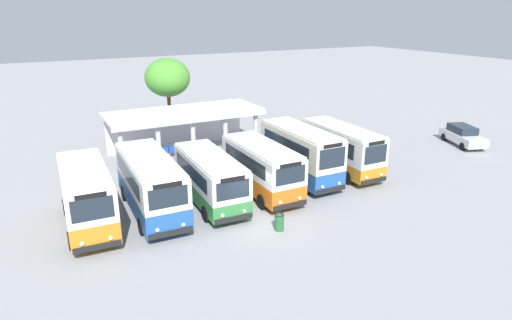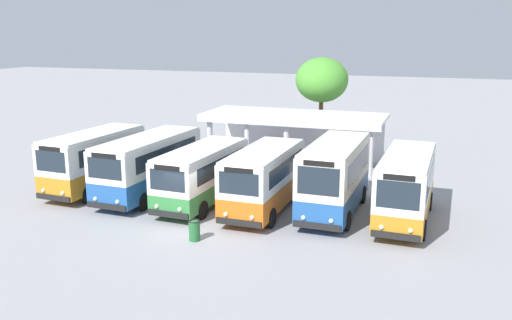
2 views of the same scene
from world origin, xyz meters
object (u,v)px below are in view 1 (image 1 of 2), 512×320
(city_bus_far_end_green, at_px, (341,147))
(city_bus_fifth_blue, at_px, (300,152))
(city_bus_fourth_amber, at_px, (262,167))
(waiting_chair_second_from_end, at_px, (172,150))
(waiting_chair_end_by_column, at_px, (165,151))
(waiting_chair_fourth_seat, at_px, (187,148))
(waiting_chair_fifth_seat, at_px, (194,147))
(waiting_chair_middle_seat, at_px, (180,149))
(city_bus_second_in_row, at_px, (150,182))
(city_bus_nearest_orange, at_px, (86,195))
(parked_car_flank, at_px, (463,135))
(litter_bin_apron, at_px, (279,222))
(city_bus_middle_cream, at_px, (210,177))

(city_bus_far_end_green, bearing_deg, city_bus_fifth_blue, 179.42)
(city_bus_fourth_amber, height_order, waiting_chair_second_from_end, city_bus_fourth_amber)
(city_bus_fifth_blue, relative_size, waiting_chair_end_by_column, 8.16)
(waiting_chair_fourth_seat, distance_m, waiting_chair_fifth_seat, 0.58)
(waiting_chair_middle_seat, xyz_separation_m, waiting_chair_fourth_seat, (0.58, 0.11, 0.00))
(city_bus_second_in_row, height_order, waiting_chair_fourth_seat, city_bus_second_in_row)
(city_bus_fifth_blue, bearing_deg, city_bus_fourth_amber, -166.40)
(city_bus_fifth_blue, height_order, waiting_chair_second_from_end, city_bus_fifth_blue)
(city_bus_nearest_orange, bearing_deg, waiting_chair_fifth_seat, 44.78)
(parked_car_flank, distance_m, waiting_chair_fifth_seat, 22.38)
(waiting_chair_fifth_seat, bearing_deg, parked_car_flank, -21.99)
(waiting_chair_fourth_seat, xyz_separation_m, waiting_chair_fifth_seat, (0.58, -0.05, 0.00))
(city_bus_far_end_green, relative_size, waiting_chair_fifth_seat, 8.27)
(city_bus_fifth_blue, relative_size, waiting_chair_fifth_seat, 8.16)
(waiting_chair_end_by_column, height_order, litter_bin_apron, litter_bin_apron)
(city_bus_middle_cream, relative_size, waiting_chair_end_by_column, 8.19)
(city_bus_fifth_blue, bearing_deg, waiting_chair_second_from_end, 124.14)
(city_bus_nearest_orange, height_order, city_bus_second_in_row, city_bus_nearest_orange)
(city_bus_nearest_orange, relative_size, waiting_chair_second_from_end, 8.04)
(parked_car_flank, xyz_separation_m, waiting_chair_end_by_column, (-23.08, 8.35, -0.31))
(city_bus_nearest_orange, relative_size, city_bus_fifth_blue, 0.98)
(waiting_chair_end_by_column, xyz_separation_m, waiting_chair_second_from_end, (0.58, 0.11, 0.00))
(waiting_chair_fifth_seat, bearing_deg, city_bus_fifth_blue, -64.21)
(city_bus_second_in_row, height_order, waiting_chair_end_by_column, city_bus_second_in_row)
(city_bus_nearest_orange, height_order, parked_car_flank, city_bus_nearest_orange)
(city_bus_second_in_row, height_order, parked_car_flank, city_bus_second_in_row)
(city_bus_fifth_blue, xyz_separation_m, waiting_chair_middle_seat, (-5.37, 8.63, -1.42))
(city_bus_middle_cream, relative_size, city_bus_fifth_blue, 1.00)
(waiting_chair_end_by_column, xyz_separation_m, waiting_chair_fourth_seat, (1.75, 0.07, 0.00))
(waiting_chair_fifth_seat, bearing_deg, waiting_chair_fourth_seat, 175.19)
(city_bus_second_in_row, xyz_separation_m, city_bus_fifth_blue, (10.08, 0.32, 0.14))
(city_bus_nearest_orange, distance_m, city_bus_far_end_green, 16.80)
(city_bus_second_in_row, height_order, litter_bin_apron, city_bus_second_in_row)
(city_bus_middle_cream, height_order, city_bus_far_end_green, city_bus_far_end_green)
(city_bus_fourth_amber, distance_m, waiting_chair_fifth_seat, 9.62)
(city_bus_middle_cream, xyz_separation_m, city_bus_fourth_amber, (3.36, -0.05, 0.08))
(city_bus_second_in_row, relative_size, waiting_chair_fifth_seat, 9.11)
(litter_bin_apron, bearing_deg, city_bus_nearest_orange, 149.47)
(city_bus_nearest_orange, relative_size, city_bus_fourth_amber, 1.01)
(waiting_chair_middle_seat, bearing_deg, city_bus_middle_cream, -98.21)
(city_bus_second_in_row, distance_m, city_bus_fourth_amber, 6.74)
(city_bus_far_end_green, xyz_separation_m, litter_bin_apron, (-8.27, -5.48, -1.33))
(waiting_chair_second_from_end, bearing_deg, city_bus_fifth_blue, -55.86)
(waiting_chair_end_by_column, distance_m, waiting_chair_fifth_seat, 2.33)
(city_bus_middle_cream, distance_m, waiting_chair_second_from_end, 9.63)
(waiting_chair_second_from_end, bearing_deg, waiting_chair_fifth_seat, -2.66)
(waiting_chair_second_from_end, height_order, waiting_chair_fifth_seat, same)
(city_bus_nearest_orange, height_order, waiting_chair_fourth_seat, city_bus_nearest_orange)
(city_bus_far_end_green, xyz_separation_m, waiting_chair_middle_seat, (-8.72, 8.66, -1.26))
(city_bus_second_in_row, bearing_deg, waiting_chair_end_by_column, 68.46)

